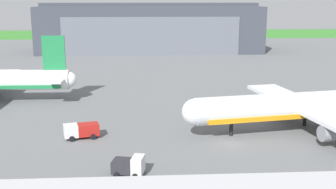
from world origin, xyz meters
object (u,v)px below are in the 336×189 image
Objects in this scene: airliner_near_right at (305,106)px; ops_van at (129,166)px; stair_truck at (81,130)px; maintenance_hangar at (150,28)px.

ops_van is at bearing -149.62° from airliner_near_right.
ops_van is (-25.93, -15.20, -2.61)m from airliner_near_right.
airliner_near_right is 7.11× the size of stair_truck.
stair_truck is (-33.16, -1.79, -2.53)m from airliner_near_right.
maintenance_hangar is at bearing 87.67° from ops_van.
stair_truck is (-11.97, -103.13, -7.20)m from maintenance_hangar.
maintenance_hangar reaches higher than airliner_near_right.
maintenance_hangar is at bearing 101.81° from airliner_near_right.
airliner_near_right is 30.17m from ops_van.
maintenance_hangar reaches higher than ops_van.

